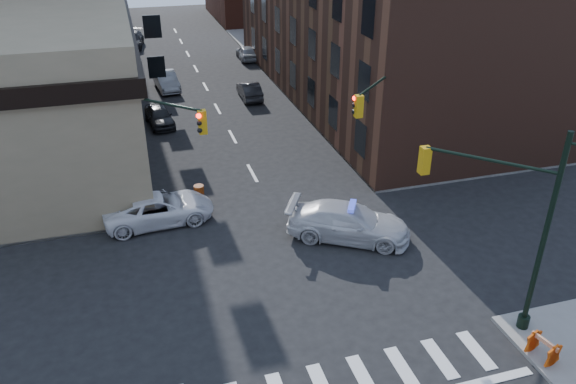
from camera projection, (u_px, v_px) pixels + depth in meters
ground at (303, 266)px, 25.19m from camera, size 140.00×140.00×0.00m
sidewalk_ne at (417, 54)px, 58.67m from camera, size 34.00×54.50×0.15m
commercial_row_ne at (374, 7)px, 44.25m from camera, size 14.00×34.00×14.00m
signal_pole_se at (514, 219)px, 19.85m from camera, size 5.40×5.27×8.00m
signal_pole_nw at (150, 147)px, 26.24m from camera, size 3.58×3.67×8.00m
signal_pole_ne at (380, 122)px, 29.16m from camera, size 3.67×3.58×8.00m
tree_ne_near at (294, 46)px, 47.49m from camera, size 3.00×3.00×4.85m
tree_ne_far at (270, 27)px, 54.27m from camera, size 3.00×3.00×4.85m
police_car at (349, 222)px, 26.94m from camera, size 6.32×4.99×1.71m
pickup at (159, 209)px, 28.31m from camera, size 5.66×2.92×1.53m
parked_car_wnear at (159, 116)px, 40.42m from camera, size 2.15×4.30×1.41m
parked_car_wfar at (166, 81)px, 47.88m from camera, size 2.06×4.76×1.52m
parked_car_wdeep at (132, 40)px, 61.36m from camera, size 2.99×5.86×1.63m
parked_car_enear at (249, 90)px, 45.77m from camera, size 1.54×4.22×1.38m
parked_car_efar at (247, 52)px, 56.77m from camera, size 1.76×4.22×1.43m
pedestrian_a at (134, 202)px, 28.40m from camera, size 0.77×0.71×1.77m
pedestrian_b at (97, 212)px, 27.67m from camera, size 0.83×0.68×1.55m
pedestrian_c at (66, 211)px, 27.64m from camera, size 1.03×0.59×1.66m
barrel_road at (358, 222)px, 27.69m from camera, size 0.69×0.69×0.98m
barrel_bank at (199, 194)px, 30.31m from camera, size 0.56×0.56×0.98m
barricade_se_a at (543, 349)px, 19.83m from camera, size 0.81×1.22×0.84m
barricade_nw_a at (101, 218)px, 27.83m from camera, size 1.18×0.64×0.86m
barricade_nw_b at (57, 218)px, 27.90m from camera, size 1.14×0.67×0.81m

